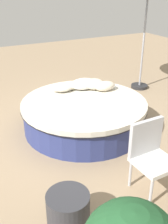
{
  "coord_description": "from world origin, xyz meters",
  "views": [
    {
      "loc": [
        -2.16,
        -4.16,
        2.62
      ],
      "look_at": [
        0.0,
        0.0,
        0.34
      ],
      "focal_mm": 43.69,
      "sensor_mm": 36.0,
      "label": 1
    }
  ],
  "objects_px": {
    "throw_pillow_3": "(73,85)",
    "throw_pillow_4": "(63,87)",
    "round_bed": "(84,114)",
    "throw_pillow_1": "(94,84)",
    "throw_pillow_2": "(83,84)",
    "patio_chair": "(151,152)",
    "throw_pillow_0": "(105,86)",
    "side_table": "(68,212)"
  },
  "relations": [
    {
      "from": "throw_pillow_4",
      "to": "patio_chair",
      "type": "xyz_separation_m",
      "value": [
        0.17,
        -2.55,
        -0.08
      ]
    },
    {
      "from": "throw_pillow_1",
      "to": "throw_pillow_2",
      "type": "relative_size",
      "value": 0.73
    },
    {
      "from": "round_bed",
      "to": "patio_chair",
      "type": "distance_m",
      "value": 1.9
    },
    {
      "from": "throw_pillow_1",
      "to": "throw_pillow_2",
      "type": "height_order",
      "value": "same"
    },
    {
      "from": "patio_chair",
      "to": "throw_pillow_4",
      "type": "bearing_deg",
      "value": -88.04
    },
    {
      "from": "throw_pillow_1",
      "to": "patio_chair",
      "type": "xyz_separation_m",
      "value": [
        -0.46,
        -2.35,
        -0.12
      ]
    },
    {
      "from": "throw_pillow_1",
      "to": "throw_pillow_3",
      "type": "distance_m",
      "value": 0.45
    },
    {
      "from": "throw_pillow_2",
      "to": "throw_pillow_4",
      "type": "bearing_deg",
      "value": 168.73
    },
    {
      "from": "round_bed",
      "to": "throw_pillow_4",
      "type": "relative_size",
      "value": 5.22
    },
    {
      "from": "throw_pillow_1",
      "to": "throw_pillow_2",
      "type": "distance_m",
      "value": 0.22
    },
    {
      "from": "round_bed",
      "to": "side_table",
      "type": "height_order",
      "value": "round_bed"
    },
    {
      "from": "throw_pillow_1",
      "to": "patio_chair",
      "type": "relative_size",
      "value": 0.42
    },
    {
      "from": "throw_pillow_1",
      "to": "throw_pillow_2",
      "type": "bearing_deg",
      "value": 150.02
    },
    {
      "from": "throw_pillow_0",
      "to": "throw_pillow_4",
      "type": "xyz_separation_m",
      "value": [
        -0.78,
        0.38,
        -0.02
      ]
    },
    {
      "from": "throw_pillow_1",
      "to": "throw_pillow_3",
      "type": "relative_size",
      "value": 0.97
    },
    {
      "from": "throw_pillow_4",
      "to": "patio_chair",
      "type": "height_order",
      "value": "patio_chair"
    },
    {
      "from": "throw_pillow_1",
      "to": "side_table",
      "type": "bearing_deg",
      "value": -124.76
    },
    {
      "from": "patio_chair",
      "to": "throw_pillow_0",
      "type": "bearing_deg",
      "value": -107.5
    },
    {
      "from": "throw_pillow_1",
      "to": "throw_pillow_4",
      "type": "xyz_separation_m",
      "value": [
        -0.63,
        0.2,
        -0.04
      ]
    },
    {
      "from": "throw_pillow_0",
      "to": "throw_pillow_4",
      "type": "distance_m",
      "value": 0.87
    },
    {
      "from": "round_bed",
      "to": "throw_pillow_1",
      "type": "height_order",
      "value": "throw_pillow_1"
    },
    {
      "from": "throw_pillow_4",
      "to": "throw_pillow_3",
      "type": "bearing_deg",
      "value": 1.2
    },
    {
      "from": "round_bed",
      "to": "patio_chair",
      "type": "height_order",
      "value": "patio_chair"
    },
    {
      "from": "throw_pillow_1",
      "to": "patio_chair",
      "type": "height_order",
      "value": "patio_chair"
    },
    {
      "from": "throw_pillow_3",
      "to": "patio_chair",
      "type": "bearing_deg",
      "value": -91.36
    },
    {
      "from": "throw_pillow_3",
      "to": "side_table",
      "type": "height_order",
      "value": "throw_pillow_3"
    },
    {
      "from": "round_bed",
      "to": "throw_pillow_1",
      "type": "xyz_separation_m",
      "value": [
        0.48,
        0.47,
        0.39
      ]
    },
    {
      "from": "round_bed",
      "to": "throw_pillow_3",
      "type": "xyz_separation_m",
      "value": [
        0.08,
        0.67,
        0.36
      ]
    },
    {
      "from": "throw_pillow_3",
      "to": "patio_chair",
      "type": "distance_m",
      "value": 2.56
    },
    {
      "from": "patio_chair",
      "to": "side_table",
      "type": "relative_size",
      "value": 1.97
    },
    {
      "from": "throw_pillow_1",
      "to": "throw_pillow_3",
      "type": "height_order",
      "value": "throw_pillow_1"
    },
    {
      "from": "patio_chair",
      "to": "side_table",
      "type": "xyz_separation_m",
      "value": [
        -1.29,
        -0.17,
        -0.32
      ]
    },
    {
      "from": "throw_pillow_0",
      "to": "throw_pillow_1",
      "type": "distance_m",
      "value": 0.23
    },
    {
      "from": "throw_pillow_1",
      "to": "throw_pillow_3",
      "type": "xyz_separation_m",
      "value": [
        -0.4,
        0.2,
        -0.03
      ]
    },
    {
      "from": "throw_pillow_2",
      "to": "throw_pillow_3",
      "type": "height_order",
      "value": "throw_pillow_2"
    },
    {
      "from": "throw_pillow_4",
      "to": "patio_chair",
      "type": "bearing_deg",
      "value": -86.21
    },
    {
      "from": "throw_pillow_3",
      "to": "side_table",
      "type": "bearing_deg",
      "value": -116.33
    },
    {
      "from": "round_bed",
      "to": "throw_pillow_0",
      "type": "xyz_separation_m",
      "value": [
        0.63,
        0.29,
        0.37
      ]
    },
    {
      "from": "round_bed",
      "to": "throw_pillow_2",
      "type": "height_order",
      "value": "throw_pillow_2"
    },
    {
      "from": "throw_pillow_0",
      "to": "throw_pillow_4",
      "type": "relative_size",
      "value": 0.99
    },
    {
      "from": "throw_pillow_3",
      "to": "throw_pillow_4",
      "type": "height_order",
      "value": "throw_pillow_3"
    },
    {
      "from": "throw_pillow_3",
      "to": "throw_pillow_4",
      "type": "bearing_deg",
      "value": -178.8
    }
  ]
}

